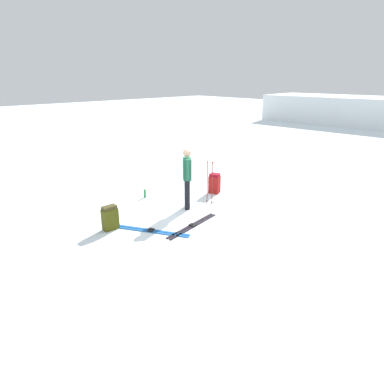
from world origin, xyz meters
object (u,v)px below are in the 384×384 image
object	(u,v)px
ski_poles_planted_near	(210,181)
thermos_bottle	(145,194)
ski_pair_near	(151,231)
backpack_large_dark	(110,218)
ski_pair_far	(193,226)
skier_standing	(187,176)
backpack_bright	(214,183)

from	to	relation	value
ski_poles_planted_near	thermos_bottle	world-z (taller)	ski_poles_planted_near
ski_pair_near	ski_poles_planted_near	bearing A→B (deg)	96.71
ski_pair_near	backpack_large_dark	bearing A→B (deg)	-140.75
ski_pair_near	thermos_bottle	size ratio (longest dim) A/B	6.87
ski_pair_far	backpack_large_dark	distance (m)	2.03
skier_standing	backpack_large_dark	size ratio (longest dim) A/B	2.80
thermos_bottle	backpack_large_dark	bearing A→B (deg)	-57.36
backpack_large_dark	thermos_bottle	xyz separation A→B (m)	(-1.23, 1.92, -0.17)
ski_pair_far	backpack_large_dark	world-z (taller)	backpack_large_dark
ski_pair_far	backpack_bright	size ratio (longest dim) A/B	2.88
skier_standing	backpack_bright	bearing A→B (deg)	102.85
skier_standing	ski_poles_planted_near	bearing A→B (deg)	73.67
skier_standing	backpack_large_dark	bearing A→B (deg)	-97.28
skier_standing	ski_poles_planted_near	distance (m)	0.77
backpack_bright	ski_poles_planted_near	bearing A→B (deg)	-55.78
ski_poles_planted_near	backpack_large_dark	bearing A→B (deg)	-99.45
ski_pair_near	backpack_large_dark	world-z (taller)	backpack_large_dark
ski_pair_far	thermos_bottle	bearing A→B (deg)	171.85
ski_pair_near	backpack_bright	bearing A→B (deg)	104.65
backpack_bright	ski_poles_planted_near	size ratio (longest dim) A/B	0.50
backpack_large_dark	skier_standing	bearing A→B (deg)	82.72
ski_pair_near	ski_pair_far	world-z (taller)	same
ski_pair_far	ski_pair_near	bearing A→B (deg)	-117.77
backpack_bright	ski_pair_near	bearing A→B (deg)	-75.35
ski_pair_far	backpack_large_dark	bearing A→B (deg)	-128.96
backpack_large_dark	thermos_bottle	bearing A→B (deg)	122.64
backpack_large_dark	backpack_bright	distance (m)	3.79
backpack_large_dark	ski_poles_planted_near	bearing A→B (deg)	80.55
backpack_large_dark	ski_poles_planted_near	size ratio (longest dim) A/B	0.48
ski_pair_near	thermos_bottle	distance (m)	2.38
ski_pair_far	thermos_bottle	distance (m)	2.52
skier_standing	ski_poles_planted_near	xyz separation A→B (m)	(0.20, 0.70, -0.25)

